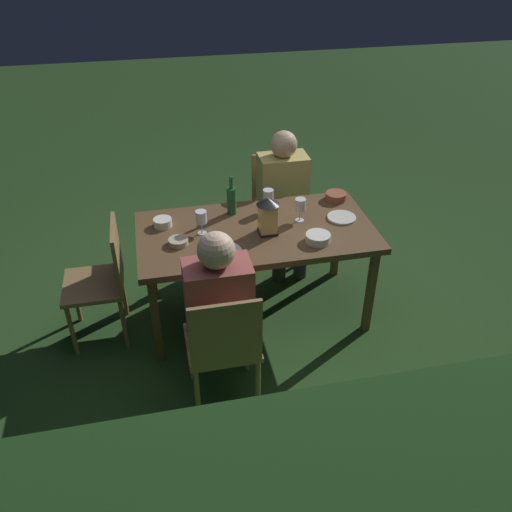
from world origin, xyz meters
TOP-DOWN VIEW (x-y plane):
  - ground_plane at (0.00, 0.00)m, footprint 16.00×16.00m
  - dining_table at (0.00, 0.00)m, footprint 1.62×0.84m
  - chair_side_right_b at (0.36, 0.81)m, footprint 0.42×0.40m
  - person_in_rust at (0.36, 0.62)m, footprint 0.38×0.47m
  - chair_side_left_a at (-0.36, -0.81)m, footprint 0.42×0.40m
  - person_in_mustard at (-0.36, -0.62)m, footprint 0.38×0.47m
  - chair_head_far at (1.06, 0.00)m, footprint 0.40×0.42m
  - lantern_centerpiece at (-0.07, 0.06)m, footprint 0.15×0.15m
  - green_bottle_on_table at (0.12, -0.26)m, footprint 0.07×0.07m
  - wine_glass_a at (-0.33, -0.06)m, footprint 0.08×0.08m
  - wine_glass_b at (-0.14, -0.24)m, footprint 0.08×0.08m
  - wine_glass_c at (0.37, -0.03)m, footprint 0.08×0.08m
  - plate_a at (0.27, 0.24)m, footprint 0.24×0.24m
  - plate_b at (-0.62, -0.02)m, footprint 0.20×0.20m
  - bowl_olives at (0.54, 0.08)m, footprint 0.13×0.13m
  - bowl_bread at (-0.37, 0.24)m, footprint 0.16×0.16m
  - bowl_salad at (0.62, -0.18)m, footprint 0.13×0.13m
  - bowl_dip at (-0.68, -0.30)m, footprint 0.16×0.16m

SIDE VIEW (x-z plane):
  - ground_plane at x=0.00m, z-range 0.00..0.00m
  - chair_side_right_b at x=0.36m, z-range 0.05..0.92m
  - chair_side_left_a at x=-0.36m, z-range 0.05..0.92m
  - chair_head_far at x=1.06m, z-range 0.05..0.92m
  - person_in_rust at x=0.36m, z-range 0.06..1.21m
  - person_in_mustard at x=-0.36m, z-range 0.06..1.21m
  - dining_table at x=0.00m, z-range 0.31..1.03m
  - plate_a at x=0.27m, z-range 0.73..0.74m
  - plate_b at x=-0.62m, z-range 0.73..0.74m
  - bowl_olives at x=0.54m, z-range 0.73..0.77m
  - bowl_bread at x=-0.37m, z-range 0.73..0.79m
  - bowl_salad at x=0.62m, z-range 0.73..0.79m
  - bowl_dip at x=-0.68m, z-range 0.73..0.79m
  - green_bottle_on_table at x=0.12m, z-range 0.69..0.98m
  - wine_glass_a at x=-0.33m, z-range 0.76..0.93m
  - wine_glass_b at x=-0.14m, z-range 0.76..0.93m
  - wine_glass_c at x=0.37m, z-range 0.76..0.93m
  - lantern_centerpiece at x=-0.07m, z-range 0.74..1.01m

